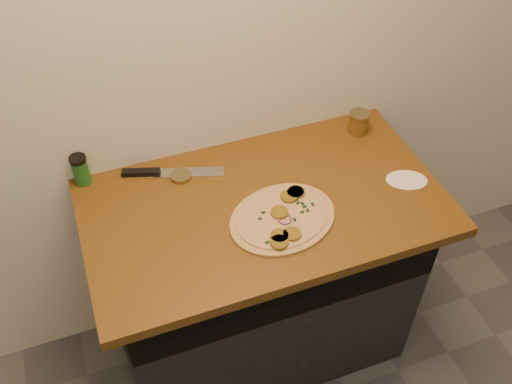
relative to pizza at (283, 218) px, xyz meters
name	(u,v)px	position (x,y,z in m)	size (l,w,h in m)	color
cabinet	(260,279)	(-0.03, 0.13, -0.48)	(1.10, 0.60, 0.86)	black
countertop	(264,205)	(-0.03, 0.10, -0.03)	(1.20, 0.70, 0.04)	brown
pizza	(283,218)	(0.00, 0.00, 0.00)	(0.44, 0.44, 0.02)	tan
chefs_knife	(164,172)	(-0.31, 0.35, 0.00)	(0.35, 0.14, 0.02)	#B7BAC1
mason_jar_lid	(181,176)	(-0.26, 0.31, 0.00)	(0.07, 0.07, 0.02)	#8E8452
salsa_jar	(359,122)	(0.44, 0.33, 0.03)	(0.08, 0.08, 0.08)	maroon
spice_shaker	(80,170)	(-0.58, 0.40, 0.05)	(0.06, 0.06, 0.11)	#1C591C
flour_spill	(407,180)	(0.47, 0.02, -0.01)	(0.14, 0.14, 0.00)	silver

